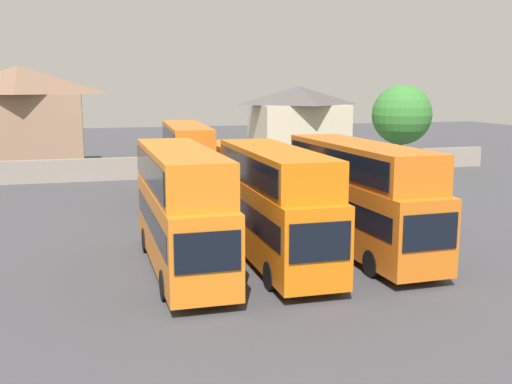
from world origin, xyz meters
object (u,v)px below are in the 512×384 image
at_px(bus_3, 360,192).
at_px(house_terrace_centre, 298,121).
at_px(tree_behind_wall, 402,115).
at_px(bus_1, 181,203).
at_px(bus_2, 275,200).
at_px(bus_4, 187,158).
at_px(bus_5, 236,168).
at_px(house_terrace_left, 21,116).

distance_m(bus_3, house_terrace_centre, 36.86).
bearing_deg(tree_behind_wall, bus_1, -133.82).
relative_size(bus_3, tree_behind_wall, 1.49).
height_order(bus_2, house_terrace_centre, house_terrace_centre).
bearing_deg(house_terrace_centre, bus_4, -125.58).
xyz_separation_m(bus_1, tree_behind_wall, (22.66, 23.61, 2.17)).
bearing_deg(bus_4, bus_5, 96.67).
bearing_deg(bus_1, bus_4, 169.68).
relative_size(bus_4, tree_behind_wall, 1.49).
bearing_deg(bus_5, bus_3, 5.10).
xyz_separation_m(bus_1, house_terrace_left, (-9.37, 35.51, 1.89)).
bearing_deg(tree_behind_wall, bus_3, -122.18).
bearing_deg(bus_2, house_terrace_centre, 159.38).
height_order(bus_1, bus_3, bus_1).
distance_m(bus_4, tree_behind_wall, 21.74).
height_order(bus_3, bus_5, bus_3).
height_order(bus_4, bus_5, bus_4).
bearing_deg(bus_1, house_terrace_centre, 153.62).
bearing_deg(bus_1, bus_2, 87.95).
bearing_deg(bus_3, tree_behind_wall, 145.65).
xyz_separation_m(bus_1, bus_2, (3.97, -0.11, -0.05)).
bearing_deg(house_terrace_centre, tree_behind_wall, -68.36).
height_order(bus_2, bus_3, bus_3).
relative_size(bus_5, house_terrace_left, 0.93).
height_order(bus_1, house_terrace_left, house_terrace_left).
relative_size(bus_1, bus_3, 0.96).
bearing_deg(house_terrace_centre, bus_5, -119.31).
xyz_separation_m(bus_2, bus_3, (4.23, 0.75, 0.04)).
bearing_deg(bus_5, house_terrace_centre, 147.44).
xyz_separation_m(bus_1, bus_4, (2.67, 15.33, -0.01)).
height_order(bus_3, bus_4, bus_4).
relative_size(bus_3, bus_5, 1.07).
relative_size(bus_5, house_terrace_centre, 1.12).
bearing_deg(bus_3, bus_4, -161.54).
bearing_deg(tree_behind_wall, house_terrace_centre, 111.64).
distance_m(bus_2, house_terrace_centre, 38.86).
distance_m(bus_1, tree_behind_wall, 32.79).
relative_size(bus_1, house_terrace_left, 0.95).
xyz_separation_m(bus_4, house_terrace_centre, (14.97, 20.92, 0.98)).
distance_m(bus_4, bus_5, 3.45).
distance_m(bus_3, house_terrace_left, 39.10).
height_order(bus_4, tree_behind_wall, tree_behind_wall).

